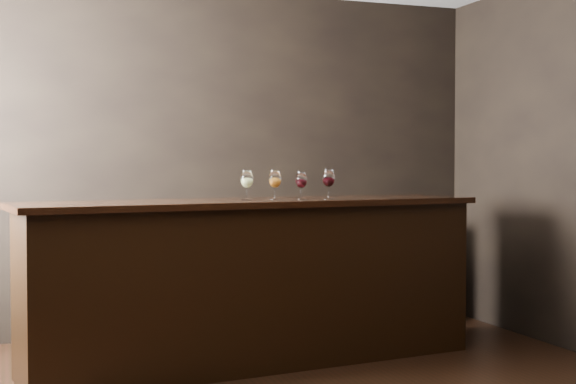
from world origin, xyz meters
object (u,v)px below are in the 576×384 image
object	(u,v)px
back_bar_shelf	(281,275)
glass_red_a	(301,181)
glass_white	(247,180)
glass_amber	(275,180)
bar_counter	(255,285)
glass_red_b	(329,179)

from	to	relation	value
back_bar_shelf	glass_red_a	distance (m)	1.31
glass_white	glass_red_a	bearing A→B (deg)	-0.43
glass_white	glass_amber	bearing A→B (deg)	6.59
glass_white	glass_amber	world-z (taller)	glass_white
bar_counter	back_bar_shelf	size ratio (longest dim) A/B	1.21
glass_red_b	bar_counter	bearing A→B (deg)	177.54
glass_amber	glass_red_b	world-z (taller)	glass_red_b
bar_counter	glass_red_a	distance (m)	0.79
back_bar_shelf	glass_red_b	distance (m)	1.30
back_bar_shelf	glass_red_a	xyz separation A→B (m)	(-0.21, -1.02, 0.80)
glass_red_a	bar_counter	bearing A→B (deg)	174.89
glass_amber	glass_red_b	bearing A→B (deg)	-3.04
glass_white	back_bar_shelf	bearing A→B (deg)	59.50
glass_amber	glass_red_a	xyz separation A→B (m)	(0.18, -0.03, -0.01)
bar_counter	back_bar_shelf	bearing A→B (deg)	54.46
glass_white	glass_red_a	xyz separation A→B (m)	(0.39, -0.00, -0.01)
back_bar_shelf	bar_counter	bearing A→B (deg)	-118.43
glass_red_b	back_bar_shelf	bearing A→B (deg)	90.02
bar_counter	glass_white	size ratio (longest dim) A/B	15.21
bar_counter	glass_amber	size ratio (longest dim) A/B	15.34
glass_red_a	back_bar_shelf	bearing A→B (deg)	78.52
bar_counter	glass_red_b	world-z (taller)	glass_red_b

